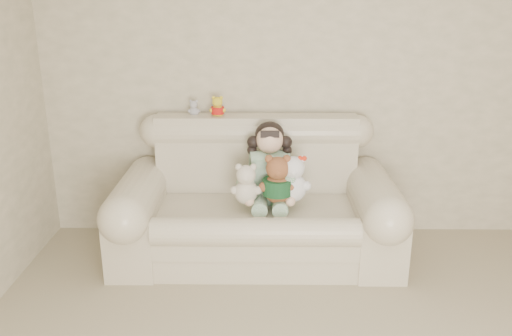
# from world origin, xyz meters

# --- Properties ---
(wall_back) EXTENTS (4.50, 0.00, 4.50)m
(wall_back) POSITION_xyz_m (0.00, 2.50, 1.30)
(wall_back) COLOR beige
(wall_back) RESTS_ON ground
(sofa) EXTENTS (2.10, 0.95, 1.03)m
(sofa) POSITION_xyz_m (-0.55, 2.00, 0.52)
(sofa) COLOR beige
(sofa) RESTS_ON floor
(seated_child) EXTENTS (0.44, 0.51, 0.62)m
(seated_child) POSITION_xyz_m (-0.46, 2.08, 0.73)
(seated_child) COLOR #2B733C
(seated_child) RESTS_ON sofa
(brown_teddy) EXTENTS (0.32, 0.28, 0.42)m
(brown_teddy) POSITION_xyz_m (-0.40, 1.87, 0.71)
(brown_teddy) COLOR brown
(brown_teddy) RESTS_ON sofa
(white_cat) EXTENTS (0.28, 0.22, 0.41)m
(white_cat) POSITION_xyz_m (-0.29, 1.90, 0.70)
(white_cat) COLOR silver
(white_cat) RESTS_ON sofa
(cream_teddy) EXTENTS (0.27, 0.25, 0.35)m
(cream_teddy) POSITION_xyz_m (-0.62, 1.85, 0.67)
(cream_teddy) COLOR beige
(cream_teddy) RESTS_ON sofa
(yellow_mini_bear) EXTENTS (0.15, 0.14, 0.20)m
(yellow_mini_bear) POSITION_xyz_m (-0.85, 2.36, 1.11)
(yellow_mini_bear) COLOR yellow
(yellow_mini_bear) RESTS_ON sofa
(grey_mini_plush) EXTENTS (0.11, 0.10, 0.16)m
(grey_mini_plush) POSITION_xyz_m (-1.04, 2.39, 1.09)
(grey_mini_plush) COLOR #B5B5BC
(grey_mini_plush) RESTS_ON sofa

